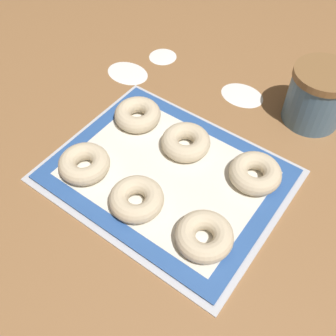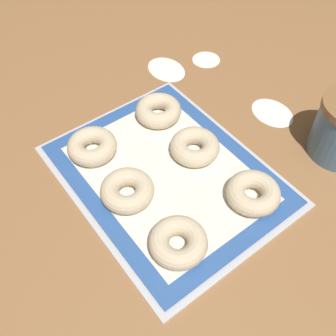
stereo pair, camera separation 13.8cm
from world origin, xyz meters
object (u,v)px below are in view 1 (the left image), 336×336
Objects in this scene: bagel_back_left at (138,115)px; flour_canister at (317,96)px; bagel_front_left at (84,164)px; bagel_front_right at (204,236)px; bagel_back_center at (186,142)px; bagel_front_center at (137,199)px; bagel_back_right at (255,173)px; baking_tray at (168,176)px.

flour_canister reaches higher than bagel_back_left.
bagel_front_left is 0.28m from bagel_front_right.
bagel_back_center is at bearing 132.90° from bagel_front_right.
bagel_front_left is at bearing -179.03° from bagel_front_right.
bagel_back_left is at bearing 128.74° from bagel_front_center.
flour_canister is (0.30, 0.42, 0.04)m from bagel_front_left.
bagel_back_left is at bearing 149.46° from bagel_front_right.
bagel_front_left is at bearing -127.67° from bagel_back_center.
bagel_back_center is 1.00× the size of bagel_back_right.
baking_tray is at bearing 32.55° from bagel_front_left.
bagel_back_left is (-0.14, 0.08, 0.03)m from baking_tray.
bagel_front_left is at bearing 178.19° from bagel_front_center.
flour_canister is at bearing 87.21° from bagel_front_right.
baking_tray is 4.47× the size of bagel_back_right.
bagel_back_center is at bearing 98.25° from baking_tray.
bagel_back_right is (0.00, 0.17, 0.00)m from bagel_front_right.
bagel_front_left is 1.00× the size of bagel_back_right.
bagel_back_center and bagel_back_right have the same top height.
flour_canister reaches higher than bagel_back_center.
bagel_back_right is at bearing 1.49° from bagel_back_left.
bagel_front_left reaches higher than baking_tray.
flour_canister is at bearing 86.29° from bagel_back_right.
bagel_front_right and bagel_back_center have the same top height.
baking_tray is at bearing -29.82° from bagel_back_left.
bagel_back_right reaches higher than baking_tray.
bagel_back_left is 1.00× the size of bagel_back_right.
bagel_back_center is (0.13, 0.17, 0.00)m from bagel_front_left.
bagel_front_center and bagel_back_center have the same top height.
bagel_front_left is at bearing -147.77° from bagel_back_right.
bagel_front_center is 0.17m from bagel_back_center.
flour_canister is (0.02, 0.41, 0.04)m from bagel_front_right.
bagel_front_right reaches higher than baking_tray.
bagel_front_left is 0.78× the size of flour_canister.
bagel_back_right is at bearing 51.43° from bagel_front_center.
bagel_back_left is 0.78× the size of flour_canister.
bagel_front_left is at bearing -125.61° from flour_canister.
bagel_front_center is (0.14, -0.00, 0.00)m from bagel_front_left.
bagel_front_right is 0.22m from bagel_back_center.
bagel_front_center is at bearing -87.01° from bagel_back_center.
bagel_front_center is at bearing -110.95° from flour_canister.
bagel_back_left is at bearing -178.51° from bagel_back_right.
bagel_front_right is at bearing 3.67° from bagel_front_center.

